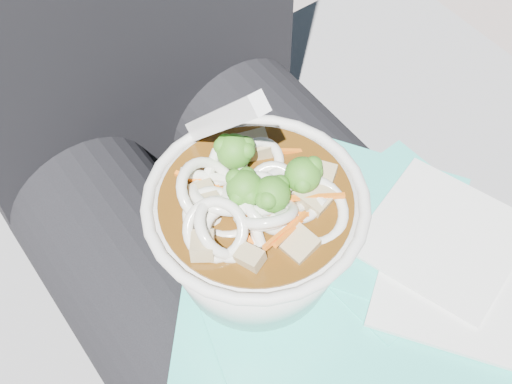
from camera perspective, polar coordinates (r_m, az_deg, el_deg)
stone_ledge at (r=0.99m, az=-3.18°, el=-11.06°), size 1.01×0.51×0.44m
lap at (r=0.66m, az=2.95°, el=-9.81°), size 0.34×0.48×0.16m
person_body at (r=0.67m, az=-1.71°, el=-3.08°), size 0.34×0.94×0.99m
plastic_bag at (r=0.57m, az=7.63°, el=-8.69°), size 0.33×0.37×0.02m
napkins at (r=0.59m, az=15.81°, el=-5.40°), size 0.18×0.20×0.01m
udon_bowl at (r=0.52m, az=-0.03°, el=-2.64°), size 0.18×0.18×0.20m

